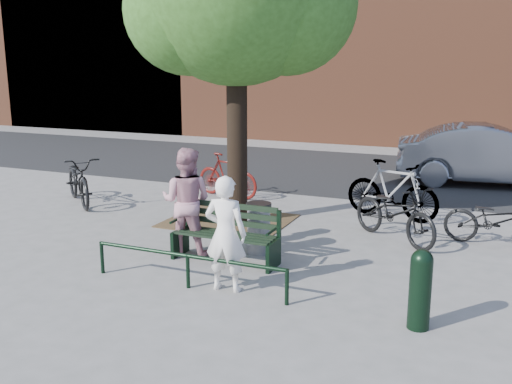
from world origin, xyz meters
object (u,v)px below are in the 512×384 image
at_px(bollard, 420,287).
at_px(person_right, 187,201).
at_px(bicycle_c, 395,212).
at_px(park_bench, 227,232).
at_px(person_left, 226,234).
at_px(parked_car, 492,155).
at_px(litter_bin, 259,228).

bearing_deg(bollard, person_right, 161.10).
xyz_separation_m(bollard, bicycle_c, (-0.89, 3.41, -0.01)).
xyz_separation_m(park_bench, person_left, (0.53, -1.13, 0.35)).
bearing_deg(bicycle_c, person_left, -171.53).
height_order(park_bench, person_left, person_left).
relative_size(park_bench, bicycle_c, 0.87).
bearing_deg(parked_car, park_bench, 146.14).
distance_m(person_right, bicycle_c, 3.73).
xyz_separation_m(park_bench, person_right, (-0.78, 0.07, 0.42)).
relative_size(person_right, parked_car, 0.37).
distance_m(person_left, bollard, 2.69).
height_order(bollard, litter_bin, bollard).
height_order(person_right, bicycle_c, person_right).
xyz_separation_m(person_left, person_right, (-1.31, 1.20, 0.07)).
height_order(person_right, parked_car, person_right).
xyz_separation_m(litter_bin, bicycle_c, (1.98, 1.58, 0.09)).
bearing_deg(person_right, bicycle_c, -155.16).
height_order(park_bench, person_right, person_right).
bearing_deg(parked_car, litter_bin, 146.60).
xyz_separation_m(park_bench, litter_bin, (0.33, 0.54, -0.04)).
bearing_deg(parked_car, person_right, 141.53).
distance_m(park_bench, parked_car, 8.87).
bearing_deg(park_bench, parked_car, 64.71).
height_order(person_left, litter_bin, person_left).
bearing_deg(litter_bin, bicycle_c, 38.52).
bearing_deg(person_right, bollard, 152.41).
distance_m(person_right, bollard, 4.22).
height_order(bollard, bicycle_c, bicycle_c).
relative_size(person_left, bicycle_c, 0.82).
height_order(person_right, bollard, person_right).
xyz_separation_m(park_bench, parked_car, (3.79, 8.02, 0.31)).
bearing_deg(bicycle_c, parked_car, 23.16).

